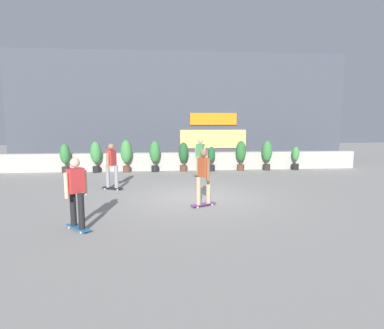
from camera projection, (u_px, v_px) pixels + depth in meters
The scene contains 16 objects.
ground_plane at pixel (196, 198), 10.64m from camera, with size 48.00×48.00×0.00m, color gray.
planter_wall at pixel (184, 161), 16.50m from camera, with size 18.00×0.40×0.90m, color #B2ADA3.
building_backdrop at pixel (180, 108), 20.06m from camera, with size 20.00×2.08×6.50m.
potted_plant_0 at pixel (65, 156), 15.49m from camera, with size 0.47×0.47×1.41m.
potted_plant_1 at pixel (96, 155), 15.61m from camera, with size 0.52×0.52×1.52m.
potted_plant_2 at pixel (126, 153), 15.73m from camera, with size 0.55×0.55×1.58m.
potted_plant_3 at pixel (155, 154), 15.86m from camera, with size 0.53×0.53×1.53m.
potted_plant_4 at pixel (183, 155), 16.00m from camera, with size 0.49×0.49×1.44m.
potted_plant_5 at pixel (211, 158), 16.15m from camera, with size 0.38×0.38×1.22m.
potted_plant_6 at pixel (241, 153), 16.25m from camera, with size 0.51×0.51×1.50m.
potted_plant_7 at pixel (267, 153), 16.37m from camera, with size 0.52×0.52×1.51m.
potted_plant_8 at pixel (296, 158), 16.54m from camera, with size 0.36×0.36×1.19m.
skater_far_left at pixel (112, 164), 11.76m from camera, with size 0.81×0.52×1.70m.
skater_mid_plaza at pixel (76, 191), 7.38m from camera, with size 0.70×0.72×1.70m.
skater_by_wall_right at pixel (204, 175), 9.47m from camera, with size 0.80×0.55×1.70m.
skater_far_right at pixel (200, 155), 14.69m from camera, with size 0.69×0.72×1.70m.
Camera 1 is at (-1.08, -10.34, 2.55)m, focal length 30.19 mm.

